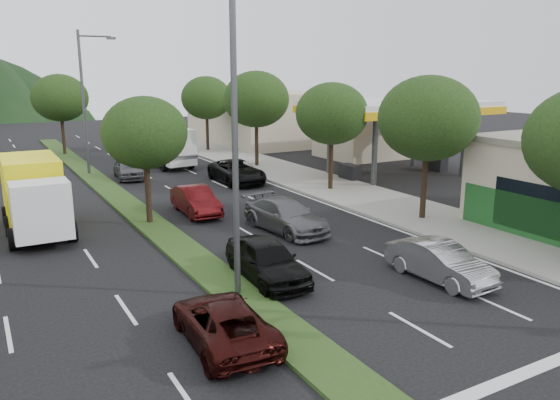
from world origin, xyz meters
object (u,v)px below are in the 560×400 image
tree_r_e (206,98)px  streetlight_mid (86,96)px  suv_maroon (223,322)px  car_queue_e (128,168)px  tree_r_d (256,99)px  car_queue_f (154,146)px  sedan_silver (440,262)px  tree_med_far (60,98)px  car_queue_c (196,201)px  car_queue_a (267,260)px  car_queue_b (286,216)px  tree_r_c (332,114)px  tree_r_b (428,118)px  tree_med_near (145,133)px  car_queue_d (237,171)px  box_truck (34,197)px  streetlight_near (241,126)px  motorhome (161,144)px

tree_r_e → streetlight_mid: size_ratio=0.67×
suv_maroon → car_queue_e: 25.26m
tree_r_d → car_queue_f: bearing=115.0°
sedan_silver → car_queue_e: size_ratio=0.98×
suv_maroon → tree_med_far: bearing=-88.4°
tree_r_e → suv_maroon: size_ratio=1.53×
tree_r_d → streetlight_mid: size_ratio=0.72×
streetlight_mid → car_queue_c: bearing=-80.2°
tree_r_d → car_queue_c: (-9.33, -11.24, -4.47)m
car_queue_a → car_queue_b: bearing=56.5°
tree_r_d → tree_r_c: bearing=-90.0°
tree_med_far → streetlight_mid: size_ratio=0.69×
tree_r_e → car_queue_b: 27.43m
tree_r_b → car_queue_a: bearing=-162.9°
tree_med_near → car_queue_d: (8.06, 7.24, -3.68)m
tree_r_b → car_queue_a: tree_r_b is taller
streetlight_mid → suv_maroon: 28.24m
box_truck → tree_r_e: bearing=-129.0°
tree_med_far → sedan_silver: size_ratio=1.67×
suv_maroon → car_queue_f: car_queue_f is taller
car_queue_a → car_queue_f: size_ratio=0.88×
tree_med_near → streetlight_near: bearing=-88.8°
streetlight_near → car_queue_f: size_ratio=2.00×
tree_r_e → suv_maroon: 37.58m
sedan_silver → box_truck: (-11.68, 13.72, 0.90)m
tree_r_e → car_queue_c: tree_r_e is taller
sedan_silver → car_queue_f: car_queue_f is taller
tree_r_d → motorhome: (-6.09, 4.63, -3.55)m
car_queue_b → car_queue_f: car_queue_b is taller
streetlight_mid → sedan_silver: 28.48m
tree_r_d → tree_r_e: tree_r_d is taller
car_queue_a → car_queue_c: (1.17, 10.00, -0.04)m
car_queue_f → car_queue_a: bearing=-101.0°
tree_med_near → streetlight_near: size_ratio=0.60×
tree_r_b → tree_med_near: size_ratio=1.15×
car_queue_d → box_truck: 14.20m
tree_med_far → streetlight_mid: (0.21, -11.00, 0.58)m
sedan_silver → streetlight_near: bearing=158.7°
car_queue_d → car_queue_e: 7.76m
car_queue_c → tree_r_d: bearing=52.4°
tree_r_d → streetlight_mid: (-11.79, 3.00, 0.40)m
tree_med_near → tree_r_c: bearing=9.5°
tree_r_d → tree_r_e: bearing=90.0°
tree_med_near → motorhome: 17.87m
car_queue_d → car_queue_f: (-0.99, 15.33, -0.02)m
tree_r_b → suv_maroon: bearing=-153.8°
tree_r_d → tree_med_near: tree_r_d is taller
tree_r_e → tree_med_near: (-12.00, -22.00, -0.46)m
motorhome → sedan_silver: bearing=-93.9°
suv_maroon → car_queue_b: bearing=-124.9°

